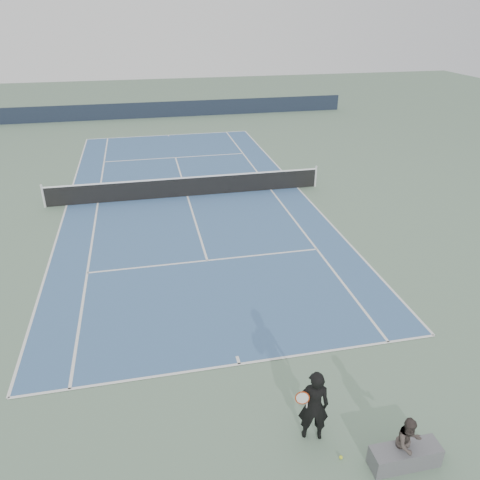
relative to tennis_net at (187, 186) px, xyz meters
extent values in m
plane|color=slate|center=(0.00, 0.00, -0.50)|extent=(80.00, 80.00, 0.00)
cube|color=#3B5F8D|center=(0.00, 0.00, -0.50)|extent=(10.97, 23.77, 0.01)
cylinder|color=silver|center=(-6.40, 0.00, 0.03)|extent=(0.10, 0.10, 1.07)
cylinder|color=silver|center=(6.40, 0.00, 0.03)|extent=(0.10, 0.10, 1.07)
cube|color=black|center=(0.00, 0.00, -0.04)|extent=(12.80, 0.03, 0.90)
cube|color=white|center=(0.00, 0.00, 0.43)|extent=(12.80, 0.04, 0.06)
cube|color=black|center=(0.00, 17.88, 0.10)|extent=(30.00, 0.25, 1.20)
imported|color=black|center=(1.03, -14.33, 0.36)|extent=(0.75, 0.61, 1.73)
torus|color=#A32F0D|center=(0.75, -14.38, 0.68)|extent=(0.34, 0.18, 0.36)
cylinder|color=white|center=(0.75, -14.38, 0.68)|extent=(0.29, 0.14, 0.32)
cylinder|color=white|center=(0.87, -14.35, 0.42)|extent=(0.08, 0.13, 0.27)
sphere|color=#CEDC2D|center=(1.42, -15.00, -0.47)|extent=(0.07, 0.07, 0.07)
cube|color=#5A5A5F|center=(2.58, -15.37, -0.28)|extent=(1.44, 0.63, 0.45)
imported|color=#3F3633|center=(2.58, -15.37, 0.09)|extent=(0.63, 0.53, 1.19)
camera|label=1|loc=(-1.90, -20.83, 7.65)|focal=35.00mm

